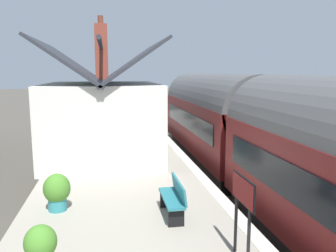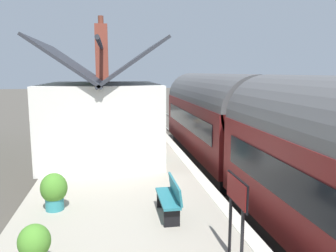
{
  "view_description": "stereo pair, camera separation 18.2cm",
  "coord_description": "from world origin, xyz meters",
  "views": [
    {
      "loc": [
        -13.85,
        4.14,
        4.4
      ],
      "look_at": [
        0.96,
        1.5,
        2.0
      ],
      "focal_mm": 36.34,
      "sensor_mm": 36.0,
      "label": 1
    },
    {
      "loc": [
        -13.89,
        3.96,
        4.4
      ],
      "look_at": [
        0.96,
        1.5,
        2.0
      ],
      "focal_mm": 36.34,
      "sensor_mm": 36.0,
      "label": 2
    }
  ],
  "objects": [
    {
      "name": "platform_edge_coping",
      "position": [
        0.0,
        1.18,
        1.01
      ],
      "size": [
        32.0,
        0.36,
        0.02
      ],
      "primitive_type": "cube",
      "color": "beige",
      "rests_on": "platform"
    },
    {
      "name": "bench_near_building",
      "position": [
        -6.33,
        2.65,
        1.48
      ],
      "size": [
        1.4,
        0.44,
        0.88
      ],
      "color": "#26727F",
      "rests_on": "platform"
    },
    {
      "name": "planter_by_door",
      "position": [
        -5.48,
        5.43,
        1.5
      ],
      "size": [
        0.65,
        0.65,
        0.93
      ],
      "color": "teal",
      "rests_on": "platform"
    },
    {
      "name": "train",
      "position": [
        -3.0,
        -0.9,
        2.22
      ],
      "size": [
        20.09,
        2.73,
        4.32
      ],
      "color": "black",
      "rests_on": "ground"
    },
    {
      "name": "bench_by_lamp",
      "position": [
        10.08,
        2.73,
        1.48
      ],
      "size": [
        1.41,
        0.47,
        0.88
      ],
      "color": "#26727F",
      "rests_on": "platform"
    },
    {
      "name": "station_sign_board",
      "position": [
        -8.41,
        1.81,
        2.19
      ],
      "size": [
        0.96,
        0.06,
        1.57
      ],
      "color": "black",
      "rests_on": "platform"
    },
    {
      "name": "ground_plane",
      "position": [
        0.0,
        0.0,
        0.0
      ],
      "size": [
        160.0,
        160.0,
        0.0
      ],
      "primitive_type": "plane",
      "color": "#4C473F"
    },
    {
      "name": "planter_edge_near",
      "position": [
        6.0,
        2.2,
        1.28
      ],
      "size": [
        1.03,
        0.32,
        0.58
      ],
      "color": "gray",
      "rests_on": "platform"
    },
    {
      "name": "rail_near",
      "position": [
        0.0,
        -1.62,
        0.07
      ],
      "size": [
        52.0,
        0.08,
        0.14
      ],
      "primitive_type": "cube",
      "color": "gray",
      "rests_on": "ground"
    },
    {
      "name": "rail_far",
      "position": [
        0.0,
        -0.18,
        0.07
      ],
      "size": [
        52.0,
        0.08,
        0.14
      ],
      "primitive_type": "cube",
      "color": "gray",
      "rests_on": "ground"
    },
    {
      "name": "station_building",
      "position": [
        0.05,
        4.35,
        2.61
      ],
      "size": [
        6.19,
        4.6,
        5.85
      ],
      "color": "white",
      "rests_on": "platform"
    },
    {
      "name": "platform",
      "position": [
        0.0,
        3.68,
        0.5
      ],
      "size": [
        32.0,
        5.36,
        1.0
      ],
      "primitive_type": "cube",
      "color": "#A39B8C",
      "rests_on": "ground"
    },
    {
      "name": "planter_bench_right",
      "position": [
        9.82,
        4.68,
        1.36
      ],
      "size": [
        0.46,
        0.46,
        0.71
      ],
      "color": "gray",
      "rests_on": "platform"
    },
    {
      "name": "planter_edge_far",
      "position": [
        -8.14,
        5.34,
        1.41
      ],
      "size": [
        0.55,
        0.55,
        0.83
      ],
      "color": "teal",
      "rests_on": "platform"
    }
  ]
}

